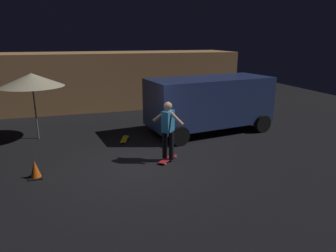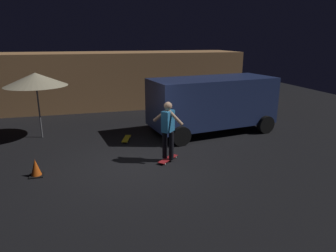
# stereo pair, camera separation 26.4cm
# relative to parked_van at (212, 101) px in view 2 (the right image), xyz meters

# --- Properties ---
(ground_plane) EXTENTS (28.00, 28.00, 0.00)m
(ground_plane) POSITION_rel_parked_van_xyz_m (-3.33, -2.52, -1.16)
(ground_plane) COLOR black
(low_building) EXTENTS (12.84, 3.11, 2.74)m
(low_building) POSITION_rel_parked_van_xyz_m (-2.98, 5.77, 0.21)
(low_building) COLOR tan
(low_building) RESTS_ON ground_plane
(parked_van) EXTENTS (4.83, 2.80, 2.03)m
(parked_van) POSITION_rel_parked_van_xyz_m (0.00, 0.00, 0.00)
(parked_van) COLOR navy
(parked_van) RESTS_ON ground_plane
(patio_umbrella) EXTENTS (2.10, 2.10, 2.30)m
(patio_umbrella) POSITION_rel_parked_van_xyz_m (-6.15, 0.87, 0.91)
(patio_umbrella) COLOR slate
(patio_umbrella) RESTS_ON ground_plane
(skateboard_ridden) EXTENTS (0.70, 0.68, 0.07)m
(skateboard_ridden) POSITION_rel_parked_van_xyz_m (-2.35, -2.41, -1.11)
(skateboard_ridden) COLOR #AD1E23
(skateboard_ridden) RESTS_ON ground_plane
(skateboard_spare) EXTENTS (0.43, 0.80, 0.07)m
(skateboard_spare) POSITION_rel_parked_van_xyz_m (-3.27, -0.24, -1.11)
(skateboard_spare) COLOR gold
(skateboard_spare) RESTS_ON ground_plane
(skater) EXTENTS (0.74, 0.77, 1.67)m
(skater) POSITION_rel_parked_van_xyz_m (-2.35, -2.41, -0.12)
(skater) COLOR black
(skater) RESTS_ON skateboard_ridden
(traffic_cone) EXTENTS (0.34, 0.34, 0.46)m
(traffic_cone) POSITION_rel_parked_van_xyz_m (-5.88, -2.52, -0.95)
(traffic_cone) COLOR black
(traffic_cone) RESTS_ON ground_plane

